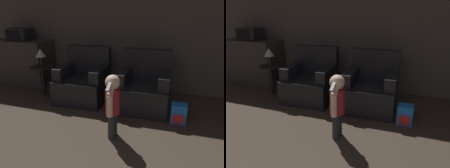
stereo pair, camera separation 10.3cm
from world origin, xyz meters
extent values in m
cube|color=#51493F|center=(0.00, 4.50, 1.30)|extent=(8.40, 0.05, 2.60)
cube|color=black|center=(-0.86, 3.62, 0.20)|extent=(0.82, 0.79, 0.41)
cube|color=black|center=(-0.87, 3.93, 0.66)|extent=(0.81, 0.18, 0.50)
cube|color=black|center=(-1.19, 3.61, 0.51)|extent=(0.17, 0.62, 0.20)
cube|color=black|center=(-0.54, 3.63, 0.51)|extent=(0.17, 0.62, 0.20)
cube|color=black|center=(0.19, 3.62, 0.20)|extent=(0.83, 0.80, 0.41)
cube|color=black|center=(0.18, 3.93, 0.66)|extent=(0.81, 0.18, 0.50)
cube|color=black|center=(-0.13, 3.61, 0.51)|extent=(0.18, 0.62, 0.20)
cube|color=black|center=(0.51, 3.63, 0.51)|extent=(0.18, 0.62, 0.20)
cylinder|color=#28282D|center=(-0.02, 2.73, 0.16)|extent=(0.09, 0.09, 0.33)
cylinder|color=#28282D|center=(-0.02, 2.63, 0.16)|extent=(0.09, 0.09, 0.33)
cylinder|color=maroon|center=(-0.02, 2.68, 0.48)|extent=(0.18, 0.18, 0.31)
sphere|color=beige|center=(-0.02, 2.68, 0.72)|extent=(0.18, 0.18, 0.18)
cylinder|color=beige|center=(-0.01, 2.57, 0.47)|extent=(0.07, 0.07, 0.26)
cylinder|color=beige|center=(-0.02, 2.68, 0.66)|extent=(0.07, 0.26, 0.19)
cube|color=#99999E|center=(-0.02, 2.57, 0.73)|extent=(0.04, 0.16, 0.10)
cube|color=blue|center=(0.76, 3.30, 0.14)|extent=(0.21, 0.17, 0.28)
cube|color=red|center=(0.76, 3.21, 0.10)|extent=(0.15, 0.02, 0.12)
cube|color=#38332D|center=(-2.49, 4.14, 0.45)|extent=(1.21, 0.58, 0.91)
cube|color=black|center=(-2.48, 4.14, 1.03)|extent=(0.46, 0.34, 0.24)
cube|color=black|center=(-2.51, 3.97, 1.03)|extent=(0.32, 0.01, 0.19)
cylinder|color=black|center=(-1.66, 3.62, 0.26)|extent=(0.06, 0.06, 0.53)
cylinder|color=black|center=(-1.66, 3.62, 0.54)|extent=(0.42, 0.42, 0.02)
cylinder|color=#262626|center=(-1.66, 3.62, 0.64)|extent=(0.04, 0.04, 0.18)
cone|color=#B2ADA3|center=(-1.66, 3.62, 0.80)|extent=(0.18, 0.18, 0.14)
camera|label=1|loc=(0.72, 0.39, 1.55)|focal=35.00mm
camera|label=2|loc=(0.82, 0.42, 1.55)|focal=35.00mm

